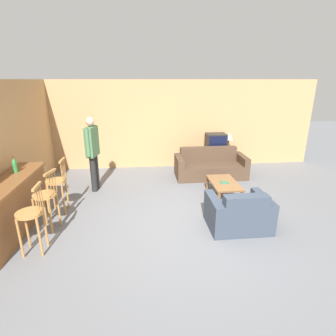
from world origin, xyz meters
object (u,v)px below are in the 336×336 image
(bar_chair_mid, at_px, (46,199))
(person_by_window, at_px, (93,150))
(tv, at_px, (216,142))
(couch_far, at_px, (210,167))
(bar_chair_far, at_px, (57,185))
(tv_unit, at_px, (215,158))
(table_lamp, at_px, (229,136))
(book_on_table, at_px, (225,182))
(coffee_table, at_px, (224,184))
(bottle, at_px, (15,165))
(armchair_near, at_px, (239,214))
(bar_chair_near, at_px, (31,218))

(bar_chair_mid, distance_m, person_by_window, 1.89)
(tv, bearing_deg, couch_far, -114.95)
(bar_chair_far, bearing_deg, tv_unit, 32.33)
(tv, xyz_separation_m, table_lamp, (0.40, 0.00, 0.15))
(bar_chair_far, bearing_deg, tv, 32.30)
(couch_far, bearing_deg, book_on_table, -92.25)
(bar_chair_far, distance_m, table_lamp, 5.01)
(coffee_table, distance_m, tv, 2.27)
(couch_far, height_order, table_lamp, table_lamp)
(bottle, xyz_separation_m, table_lamp, (4.98, 2.67, -0.12))
(armchair_near, xyz_separation_m, coffee_table, (0.12, 1.27, 0.06))
(bar_chair_mid, bearing_deg, couch_far, 34.03)
(table_lamp, height_order, person_by_window, person_by_window)
(bar_chair_near, distance_m, tv_unit, 5.49)
(bar_chair_far, relative_size, person_by_window, 0.63)
(bar_chair_mid, distance_m, bar_chair_far, 0.67)
(couch_far, distance_m, armchair_near, 2.73)
(coffee_table, bearing_deg, armchair_near, -95.21)
(bar_chair_far, height_order, tv_unit, bar_chair_far)
(tv, distance_m, person_by_window, 3.66)
(armchair_near, bearing_deg, coffee_table, 84.79)
(bar_chair_near, relative_size, bottle, 3.75)
(person_by_window, bearing_deg, bottle, -133.20)
(book_on_table, bearing_deg, bar_chair_near, -155.85)
(couch_far, relative_size, table_lamp, 3.64)
(bottle, distance_m, person_by_window, 1.74)
(bar_chair_near, bearing_deg, bottle, 119.39)
(person_by_window, bearing_deg, bar_chair_near, -102.75)
(bottle, bearing_deg, couch_far, 24.55)
(bar_chair_near, relative_size, armchair_near, 1.04)
(bar_chair_mid, bearing_deg, tv, 38.75)
(bar_chair_near, height_order, couch_far, bar_chair_near)
(bottle, bearing_deg, bar_chair_near, -60.61)
(coffee_table, bearing_deg, bottle, -173.38)
(bar_chair_mid, bearing_deg, coffee_table, 15.43)
(book_on_table, height_order, table_lamp, table_lamp)
(bar_chair_mid, relative_size, book_on_table, 5.71)
(bar_chair_mid, xyz_separation_m, couch_far, (3.59, 2.43, -0.32))
(armchair_near, xyz_separation_m, person_by_window, (-2.87, 2.06, 0.74))
(couch_far, distance_m, person_by_window, 3.20)
(bar_chair_near, relative_size, tv_unit, 1.04)
(coffee_table, xyz_separation_m, person_by_window, (-2.99, 0.79, 0.68))
(bar_chair_near, height_order, armchair_near, bar_chair_near)
(bottle, bearing_deg, bar_chair_mid, -37.23)
(book_on_table, bearing_deg, bar_chair_mid, -165.28)
(couch_far, distance_m, tv, 0.97)
(table_lamp, bearing_deg, armchair_near, -104.76)
(bar_chair_far, relative_size, bottle, 3.75)
(tv_unit, distance_m, bottle, 5.36)
(coffee_table, bearing_deg, person_by_window, 165.28)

